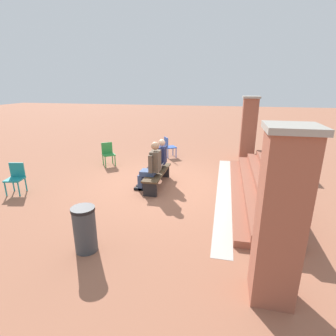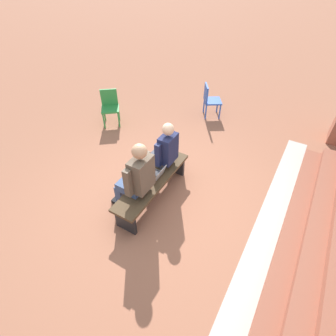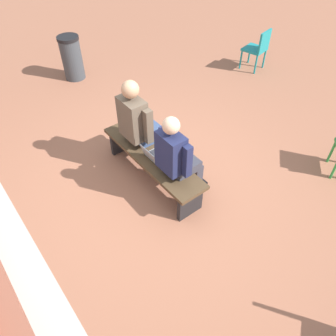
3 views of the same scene
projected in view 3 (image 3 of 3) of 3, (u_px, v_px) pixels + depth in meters
The scene contains 8 objects.
ground_plane at pixel (155, 185), 4.61m from camera, with size 60.00×60.00×0.00m, color #9E6047.
concrete_strip at pixel (18, 252), 3.83m from camera, with size 6.24×0.40×0.01m, color #B7B2A8.
bench at pixel (152, 160), 4.46m from camera, with size 1.80×0.44×0.45m.
person_student at pixel (178, 156), 3.99m from camera, with size 0.53×0.67×1.32m.
person_adult at pixel (140, 123), 4.42m from camera, with size 0.58×0.74×1.41m.
laptop at pixel (155, 156), 4.31m from camera, with size 0.32×0.29×0.21m.
plastic_chair_near_bench_left at pixel (258, 47), 6.76m from camera, with size 0.49×0.49×0.84m.
litter_bin at pixel (72, 58), 6.52m from camera, with size 0.42×0.42×0.86m.
Camera 3 is at (-2.60, 1.80, 3.37)m, focal length 35.00 mm.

